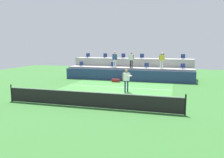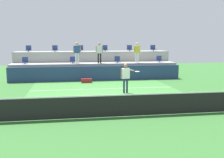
{
  "view_description": "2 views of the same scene",
  "coord_description": "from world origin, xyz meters",
  "px_view_note": "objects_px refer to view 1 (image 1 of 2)",
  "views": [
    {
      "loc": [
        4.63,
        -15.45,
        3.45
      ],
      "look_at": [
        0.65,
        -1.47,
        1.3
      ],
      "focal_mm": 35.8,
      "sensor_mm": 36.0,
      "label": 1
    },
    {
      "loc": [
        -2.19,
        -14.47,
        3.06
      ],
      "look_at": [
        -0.0,
        -1.14,
        1.13
      ],
      "focal_mm": 43.95,
      "sensor_mm": 36.0,
      "label": 2
    }
  ],
  "objects_px": {
    "stadium_chair_lower_left": "(113,65)",
    "stadium_chair_upper_mid_right": "(142,56)",
    "stadium_chair_lower_right": "(146,66)",
    "stadium_chair_upper_left": "(105,56)",
    "equipment_bag": "(116,81)",
    "stadium_chair_upper_far_left": "(88,56)",
    "stadium_chair_upper_far_right": "(183,57)",
    "spectator_leaning_on_rail": "(131,58)",
    "tennis_ball": "(81,84)",
    "stadium_chair_upper_right": "(162,57)",
    "tennis_player": "(127,78)",
    "spectator_in_white": "(162,59)",
    "stadium_chair_lower_far_right": "(183,67)",
    "spectator_in_grey": "(115,58)",
    "stadium_chair_lower_far_left": "(81,64)",
    "stadium_chair_upper_mid_left": "(123,56)"
  },
  "relations": [
    {
      "from": "spectator_leaning_on_rail",
      "to": "stadium_chair_upper_far_right",
      "type": "bearing_deg",
      "value": 23.36
    },
    {
      "from": "stadium_chair_upper_mid_right",
      "to": "spectator_in_grey",
      "type": "xyz_separation_m",
      "value": [
        -2.49,
        -2.18,
        -0.08
      ]
    },
    {
      "from": "spectator_leaning_on_rail",
      "to": "equipment_bag",
      "type": "bearing_deg",
      "value": -123.11
    },
    {
      "from": "tennis_ball",
      "to": "spectator_in_grey",
      "type": "bearing_deg",
      "value": 85.46
    },
    {
      "from": "stadium_chair_upper_far_right",
      "to": "tennis_player",
      "type": "distance_m",
      "value": 9.32
    },
    {
      "from": "stadium_chair_lower_far_left",
      "to": "spectator_in_white",
      "type": "bearing_deg",
      "value": -2.53
    },
    {
      "from": "spectator_in_white",
      "to": "equipment_bag",
      "type": "distance_m",
      "value": 4.97
    },
    {
      "from": "stadium_chair_upper_left",
      "to": "tennis_player",
      "type": "height_order",
      "value": "stadium_chair_upper_left"
    },
    {
      "from": "stadium_chair_upper_left",
      "to": "stadium_chair_upper_right",
      "type": "height_order",
      "value": "same"
    },
    {
      "from": "stadium_chair_upper_far_right",
      "to": "tennis_player",
      "type": "height_order",
      "value": "stadium_chair_upper_far_right"
    },
    {
      "from": "stadium_chair_upper_left",
      "to": "spectator_in_white",
      "type": "bearing_deg",
      "value": -18.56
    },
    {
      "from": "stadium_chair_upper_far_left",
      "to": "stadium_chair_upper_far_right",
      "type": "bearing_deg",
      "value": 0.0
    },
    {
      "from": "stadium_chair_upper_mid_right",
      "to": "stadium_chair_upper_far_right",
      "type": "distance_m",
      "value": 4.31
    },
    {
      "from": "spectator_in_white",
      "to": "tennis_ball",
      "type": "height_order",
      "value": "spectator_in_white"
    },
    {
      "from": "stadium_chair_upper_mid_left",
      "to": "spectator_in_white",
      "type": "height_order",
      "value": "spectator_in_white"
    },
    {
      "from": "stadium_chair_lower_right",
      "to": "tennis_ball",
      "type": "height_order",
      "value": "stadium_chair_lower_right"
    },
    {
      "from": "spectator_leaning_on_rail",
      "to": "equipment_bag",
      "type": "distance_m",
      "value": 2.94
    },
    {
      "from": "stadium_chair_lower_far_right",
      "to": "spectator_in_white",
      "type": "distance_m",
      "value": 2.18
    },
    {
      "from": "stadium_chair_lower_far_right",
      "to": "stadium_chair_upper_mid_left",
      "type": "distance_m",
      "value": 6.68
    },
    {
      "from": "stadium_chair_upper_left",
      "to": "stadium_chair_upper_right",
      "type": "bearing_deg",
      "value": 0.0
    },
    {
      "from": "stadium_chair_lower_left",
      "to": "stadium_chair_upper_mid_right",
      "type": "height_order",
      "value": "stadium_chair_upper_mid_right"
    },
    {
      "from": "tennis_player",
      "to": "spectator_in_white",
      "type": "xyz_separation_m",
      "value": [
        2.2,
        6.03,
        1.15
      ]
    },
    {
      "from": "stadium_chair_upper_far_left",
      "to": "stadium_chair_upper_mid_right",
      "type": "distance_m",
      "value": 6.37
    },
    {
      "from": "stadium_chair_upper_far_left",
      "to": "stadium_chair_upper_mid_left",
      "type": "bearing_deg",
      "value": 0.0
    },
    {
      "from": "stadium_chair_upper_mid_right",
      "to": "tennis_ball",
      "type": "xyz_separation_m",
      "value": [
        -3.07,
        -9.45,
        -1.65
      ]
    },
    {
      "from": "stadium_chair_upper_mid_right",
      "to": "stadium_chair_lower_far_left",
      "type": "bearing_deg",
      "value": -164.36
    },
    {
      "from": "tennis_player",
      "to": "spectator_in_grey",
      "type": "relative_size",
      "value": 1.05
    },
    {
      "from": "tennis_player",
      "to": "spectator_in_white",
      "type": "relative_size",
      "value": 1.08
    },
    {
      "from": "stadium_chair_upper_left",
      "to": "equipment_bag",
      "type": "distance_m",
      "value": 5.07
    },
    {
      "from": "stadium_chair_upper_far_left",
      "to": "tennis_player",
      "type": "height_order",
      "value": "stadium_chair_upper_far_left"
    },
    {
      "from": "stadium_chair_lower_left",
      "to": "stadium_chair_lower_right",
      "type": "relative_size",
      "value": 1.0
    },
    {
      "from": "stadium_chair_lower_right",
      "to": "stadium_chair_upper_mid_right",
      "type": "distance_m",
      "value": 2.13
    },
    {
      "from": "stadium_chair_lower_right",
      "to": "stadium_chair_upper_far_right",
      "type": "distance_m",
      "value": 4.07
    },
    {
      "from": "stadium_chair_lower_right",
      "to": "stadium_chair_upper_mid_right",
      "type": "height_order",
      "value": "stadium_chair_upper_mid_right"
    },
    {
      "from": "tennis_player",
      "to": "equipment_bag",
      "type": "bearing_deg",
      "value": 114.89
    },
    {
      "from": "tennis_player",
      "to": "equipment_bag",
      "type": "distance_m",
      "value": 4.78
    },
    {
      "from": "stadium_chair_lower_far_right",
      "to": "spectator_in_white",
      "type": "relative_size",
      "value": 0.32
    },
    {
      "from": "stadium_chair_upper_mid_right",
      "to": "stadium_chair_upper_mid_left",
      "type": "bearing_deg",
      "value": 180.0
    },
    {
      "from": "stadium_chair_upper_mid_right",
      "to": "stadium_chair_upper_far_right",
      "type": "height_order",
      "value": "same"
    },
    {
      "from": "stadium_chair_upper_right",
      "to": "stadium_chair_upper_left",
      "type": "bearing_deg",
      "value": 180.0
    },
    {
      "from": "stadium_chair_lower_far_right",
      "to": "spectator_in_grey",
      "type": "xyz_separation_m",
      "value": [
        -6.77,
        -0.38,
        0.77
      ]
    },
    {
      "from": "stadium_chair_upper_mid_right",
      "to": "equipment_bag",
      "type": "distance_m",
      "value": 4.89
    },
    {
      "from": "stadium_chair_upper_right",
      "to": "tennis_ball",
      "type": "relative_size",
      "value": 7.65
    },
    {
      "from": "spectator_leaning_on_rail",
      "to": "tennis_ball",
      "type": "bearing_deg",
      "value": -107.7
    },
    {
      "from": "stadium_chair_upper_far_left",
      "to": "tennis_player",
      "type": "xyz_separation_m",
      "value": [
        6.45,
        -8.21,
        -1.26
      ]
    },
    {
      "from": "stadium_chair_lower_left",
      "to": "stadium_chair_lower_far_right",
      "type": "height_order",
      "value": "same"
    },
    {
      "from": "stadium_chair_lower_right",
      "to": "spectator_in_grey",
      "type": "height_order",
      "value": "spectator_in_grey"
    },
    {
      "from": "stadium_chair_upper_mid_left",
      "to": "stadium_chair_upper_right",
      "type": "relative_size",
      "value": 1.0
    },
    {
      "from": "stadium_chair_lower_right",
      "to": "equipment_bag",
      "type": "relative_size",
      "value": 0.68
    },
    {
      "from": "stadium_chair_upper_right",
      "to": "tennis_ball",
      "type": "xyz_separation_m",
      "value": [
        -5.24,
        -9.45,
        -1.65
      ]
    }
  ]
}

